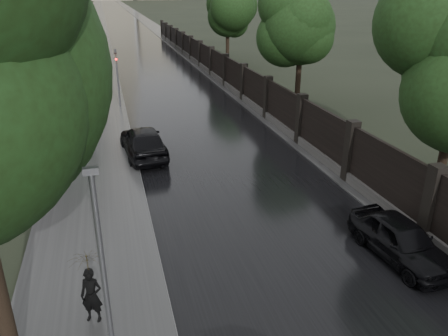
% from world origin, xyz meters
% --- Properties ---
extents(road, '(8.00, 420.00, 0.02)m').
position_xyz_m(road, '(0.00, 190.00, 0.01)').
color(road, black).
rests_on(road, ground).
extents(sidewalk_left, '(4.00, 420.00, 0.16)m').
position_xyz_m(sidewalk_left, '(-6.00, 190.00, 0.08)').
color(sidewalk_left, '#2D2D2D').
rests_on(sidewalk_left, ground).
extents(verge_right, '(3.00, 420.00, 0.08)m').
position_xyz_m(verge_right, '(5.50, 190.00, 0.04)').
color(verge_right, '#2D2D2D').
rests_on(verge_right, ground).
extents(fence_right, '(0.45, 75.72, 2.70)m').
position_xyz_m(fence_right, '(4.60, 32.01, 1.01)').
color(fence_right, '#383533').
rests_on(fence_right, ground).
extents(tree_left_far, '(4.25, 4.25, 7.39)m').
position_xyz_m(tree_left_far, '(-8.00, 30.00, 5.24)').
color(tree_left_far, black).
rests_on(tree_left_far, ground).
extents(tree_right_b, '(4.08, 4.08, 7.01)m').
position_xyz_m(tree_right_b, '(7.50, 22.00, 4.95)').
color(tree_right_b, black).
rests_on(tree_right_b, ground).
extents(tree_right_c, '(4.08, 4.08, 7.01)m').
position_xyz_m(tree_right_c, '(7.50, 40.00, 4.95)').
color(tree_right_c, black).
rests_on(tree_right_c, ground).
extents(lamp_post, '(0.25, 0.12, 5.11)m').
position_xyz_m(lamp_post, '(-5.40, 1.50, 2.67)').
color(lamp_post, '#59595E').
rests_on(lamp_post, ground).
extents(traffic_light, '(0.16, 0.32, 4.00)m').
position_xyz_m(traffic_light, '(-4.30, 24.99, 2.40)').
color(traffic_light, '#59595E').
rests_on(traffic_light, ground).
extents(hatchback_left, '(2.24, 4.74, 1.57)m').
position_xyz_m(hatchback_left, '(-3.60, 15.25, 0.78)').
color(hatchback_left, black).
rests_on(hatchback_left, ground).
extents(car_right_near, '(1.84, 3.90, 1.29)m').
position_xyz_m(car_right_near, '(3.16, 4.39, 0.64)').
color(car_right_near, black).
rests_on(car_right_near, ground).
extents(pedestrian_umbrella, '(1.09, 1.10, 2.28)m').
position_xyz_m(pedestrian_umbrella, '(-5.88, 3.82, 1.67)').
color(pedestrian_umbrella, black).
rests_on(pedestrian_umbrella, sidewalk_left).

